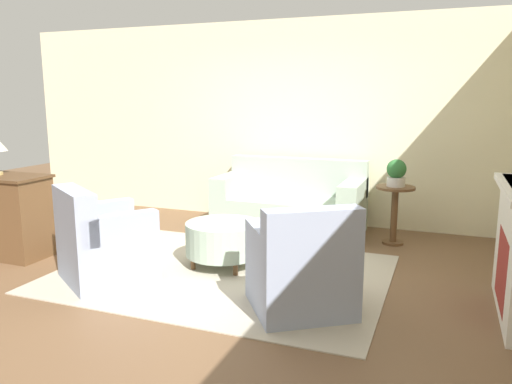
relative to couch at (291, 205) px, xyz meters
name	(u,v)px	position (x,y,z in m)	size (l,w,h in m)	color
ground_plane	(223,274)	(-0.14, -1.85, -0.34)	(16.00, 16.00, 0.00)	brown
wall_back	(295,122)	(-0.14, 0.62, 1.06)	(8.81, 0.12, 2.80)	beige
rug	(223,273)	(-0.14, -1.85, -0.33)	(3.22, 2.38, 0.01)	#B2A893
couch	(291,205)	(0.00, 0.00, 0.00)	(1.90, 0.95, 0.93)	#9EB29E
armchair_left	(102,244)	(-1.13, -2.44, 0.02)	(1.06, 1.06, 0.91)	#8E99B2
armchair_right	(302,270)	(0.85, -2.44, 0.02)	(1.06, 1.06, 0.91)	#8E99B2
ottoman_table	(223,238)	(-0.23, -1.63, -0.04)	(0.79, 0.79, 0.46)	#9EB29E
side_table	(395,206)	(1.34, -0.16, 0.13)	(0.46, 0.46, 0.71)	brown
dresser	(0,214)	(-2.71, -2.16, 0.13)	(1.15, 0.53, 0.91)	brown
potted_plant_on_side_table	(396,173)	(1.34, -0.16, 0.53)	(0.23, 0.23, 0.32)	beige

